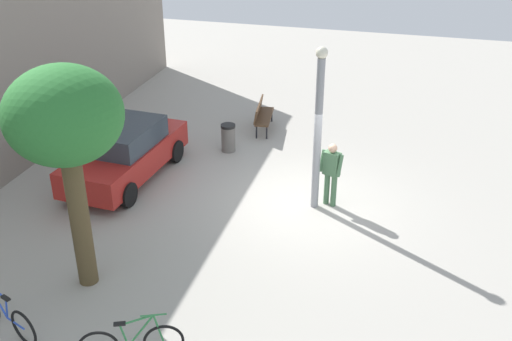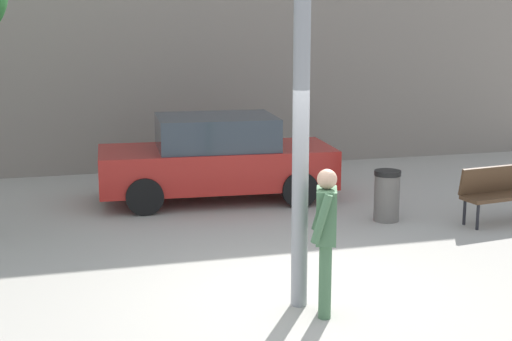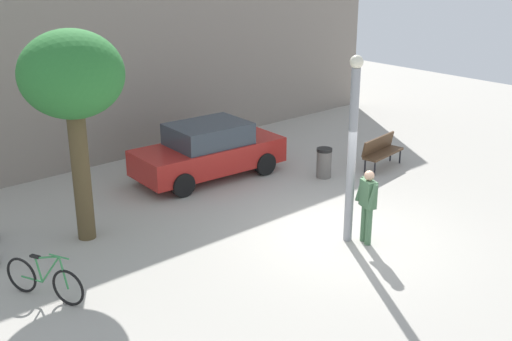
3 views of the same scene
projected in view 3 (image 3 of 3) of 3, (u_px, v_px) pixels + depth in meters
name	position (u px, v px, depth m)	size (l,w,h in m)	color
ground_plane	(343.00, 237.00, 14.30)	(36.00, 36.00, 0.00)	#A8A399
building_facade	(124.00, 52.00, 19.65)	(19.62, 2.00, 6.07)	gray
lamppost	(352.00, 145.00, 13.44)	(0.28, 0.28, 4.08)	gray
person_by_lamppost	(368.00, 202.00, 13.72)	(0.43, 0.63, 1.67)	#47704C
park_bench	(381.00, 150.00, 18.52)	(1.65, 0.69, 0.92)	#513823
plaza_tree	(72.00, 79.00, 13.09)	(2.16, 2.16, 4.59)	brown
bicycle_green	(45.00, 280.00, 11.72)	(0.76, 1.68, 0.97)	black
parked_car_red	(209.00, 151.00, 17.70)	(4.31, 2.04, 1.55)	#AD231E
trash_bin	(324.00, 163.00, 17.81)	(0.44, 0.44, 0.84)	#66605B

